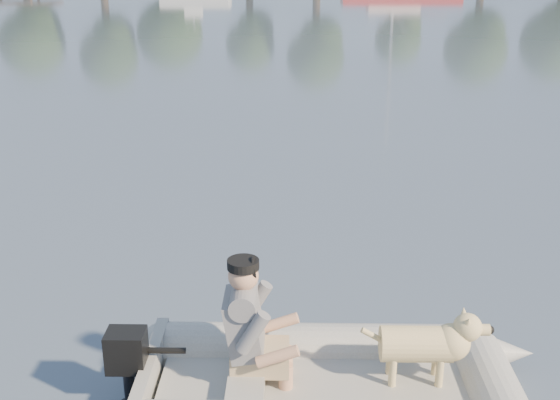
{
  "coord_description": "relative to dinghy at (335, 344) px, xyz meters",
  "views": [
    {
      "loc": [
        0.36,
        -5.41,
        3.57
      ],
      "look_at": [
        0.36,
        2.25,
        0.75
      ],
      "focal_mm": 45.0,
      "sensor_mm": 36.0,
      "label": 1
    }
  ],
  "objects": [
    {
      "name": "water",
      "position": [
        -0.8,
        0.62,
        -0.59
      ],
      "size": [
        160.0,
        160.0,
        0.0
      ],
      "primitive_type": "plane",
      "color": "slate",
      "rests_on": "ground"
    },
    {
      "name": "dinghy",
      "position": [
        0.0,
        0.0,
        0.0
      ],
      "size": [
        4.46,
        2.81,
        1.38
      ],
      "primitive_type": null,
      "rotation": [
        0.0,
        0.0,
        -0.02
      ],
      "color": "gray",
      "rests_on": "water"
    },
    {
      "name": "man",
      "position": [
        -0.7,
        0.07,
        0.18
      ],
      "size": [
        0.74,
        0.63,
        1.08
      ],
      "primitive_type": null,
      "rotation": [
        0.0,
        0.0,
        -0.02
      ],
      "color": "slate",
      "rests_on": "dinghy"
    },
    {
      "name": "dog",
      "position": [
        0.65,
        0.04,
        -0.07
      ],
      "size": [
        0.94,
        0.35,
        0.62
      ],
      "primitive_type": null,
      "rotation": [
        0.0,
        0.0,
        -0.02
      ],
      "color": "tan",
      "rests_on": "dinghy"
    },
    {
      "name": "outboard_motor",
      "position": [
        -1.66,
        0.03,
        -0.28
      ],
      "size": [
        0.42,
        0.3,
        0.79
      ],
      "primitive_type": null,
      "rotation": [
        0.0,
        0.0,
        -0.02
      ],
      "color": "black",
      "rests_on": "dinghy"
    }
  ]
}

